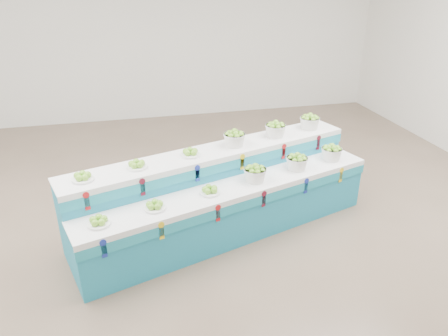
{
  "coord_description": "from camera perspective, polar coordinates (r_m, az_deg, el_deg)",
  "views": [
    {
      "loc": [
        -0.79,
        -4.43,
        3.1
      ],
      "look_at": [
        0.32,
        0.14,
        0.87
      ],
      "focal_mm": 33.64,
      "sensor_mm": 36.0,
      "label": 1
    }
  ],
  "objects": [
    {
      "name": "ground",
      "position": [
        5.47,
        -2.91,
        -9.24
      ],
      "size": [
        10.0,
        10.0,
        0.0
      ],
      "primitive_type": "plane",
      "color": "brown",
      "rests_on": "ground"
    },
    {
      "name": "back_wall",
      "position": [
        9.53,
        -9.19,
        18.42
      ],
      "size": [
        10.0,
        0.0,
        10.0
      ],
      "primitive_type": "plane",
      "rotation": [
        1.57,
        0.0,
        0.0
      ],
      "color": "silver",
      "rests_on": "ground"
    },
    {
      "name": "display_stand",
      "position": [
        5.37,
        0.0,
        -3.47
      ],
      "size": [
        4.08,
        2.14,
        1.02
      ],
      "primitive_type": null,
      "rotation": [
        0.0,
        0.0,
        0.3
      ],
      "color": "teal",
      "rests_on": "ground"
    },
    {
      "name": "plate_lower_left",
      "position": [
        4.52,
        -16.71,
        -6.87
      ],
      "size": [
        0.3,
        0.3,
        0.1
      ],
      "primitive_type": "cylinder",
      "rotation": [
        0.0,
        0.0,
        0.3
      ],
      "color": "white",
      "rests_on": "display_stand"
    },
    {
      "name": "plate_lower_mid",
      "position": [
        4.66,
        -9.4,
        -4.99
      ],
      "size": [
        0.3,
        0.3,
        0.1
      ],
      "primitive_type": "cylinder",
      "rotation": [
        0.0,
        0.0,
        0.3
      ],
      "color": "white",
      "rests_on": "display_stand"
    },
    {
      "name": "plate_lower_right",
      "position": [
        4.91,
        -1.92,
        -2.96
      ],
      "size": [
        0.3,
        0.3,
        0.1
      ],
      "primitive_type": "cylinder",
      "rotation": [
        0.0,
        0.0,
        0.3
      ],
      "color": "white",
      "rests_on": "display_stand"
    },
    {
      "name": "basket_lower_left",
      "position": [
        5.19,
        4.25,
        -0.7
      ],
      "size": [
        0.35,
        0.35,
        0.21
      ],
      "primitive_type": null,
      "rotation": [
        0.0,
        0.0,
        0.3
      ],
      "color": "silver",
      "rests_on": "display_stand"
    },
    {
      "name": "basket_lower_mid",
      "position": [
        5.56,
        9.87,
        0.84
      ],
      "size": [
        0.35,
        0.35,
        0.21
      ],
      "primitive_type": null,
      "rotation": [
        0.0,
        0.0,
        0.3
      ],
      "color": "silver",
      "rests_on": "display_stand"
    },
    {
      "name": "basket_lower_right",
      "position": [
        5.96,
        14.41,
        2.08
      ],
      "size": [
        0.35,
        0.35,
        0.21
      ],
      "primitive_type": null,
      "rotation": [
        0.0,
        0.0,
        0.3
      ],
      "color": "silver",
      "rests_on": "display_stand"
    },
    {
      "name": "plate_upper_left",
      "position": [
        4.8,
        -18.7,
        -1.07
      ],
      "size": [
        0.3,
        0.3,
        0.1
      ],
      "primitive_type": "cylinder",
      "rotation": [
        0.0,
        0.0,
        0.3
      ],
      "color": "white",
      "rests_on": "display_stand"
    },
    {
      "name": "plate_upper_mid",
      "position": [
        4.94,
        -11.79,
        0.53
      ],
      "size": [
        0.3,
        0.3,
        0.1
      ],
      "primitive_type": "cylinder",
      "rotation": [
        0.0,
        0.0,
        0.3
      ],
      "color": "white",
      "rests_on": "display_stand"
    },
    {
      "name": "plate_upper_right",
      "position": [
        5.18,
        -4.6,
        2.18
      ],
      "size": [
        0.3,
        0.3,
        0.1
      ],
      "primitive_type": "cylinder",
      "rotation": [
        0.0,
        0.0,
        0.3
      ],
      "color": "white",
      "rests_on": "display_stand"
    },
    {
      "name": "basket_upper_left",
      "position": [
        5.44,
        1.42,
        4.08
      ],
      "size": [
        0.35,
        0.35,
        0.21
      ],
      "primitive_type": null,
      "rotation": [
        0.0,
        0.0,
        0.3
      ],
      "color": "silver",
      "rests_on": "display_stand"
    },
    {
      "name": "basket_upper_mid",
      "position": [
        5.8,
        7.0,
        5.27
      ],
      "size": [
        0.35,
        0.35,
        0.21
      ],
      "primitive_type": null,
      "rotation": [
        0.0,
        0.0,
        0.3
      ],
      "color": "silver",
      "rests_on": "display_stand"
    },
    {
      "name": "basket_upper_right",
      "position": [
        6.18,
        11.56,
        6.2
      ],
      "size": [
        0.35,
        0.35,
        0.21
      ],
      "primitive_type": null,
      "rotation": [
        0.0,
        0.0,
        0.3
      ],
      "color": "silver",
      "rests_on": "display_stand"
    }
  ]
}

